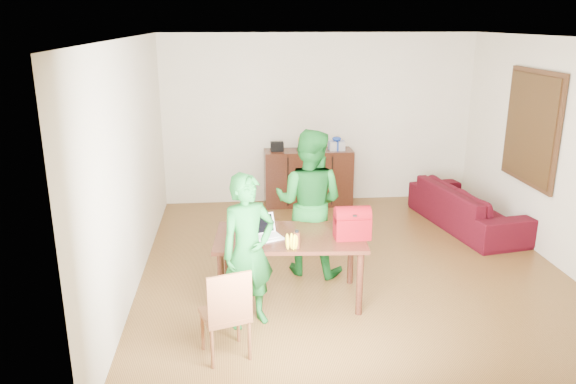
{
  "coord_description": "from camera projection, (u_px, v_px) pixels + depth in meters",
  "views": [
    {
      "loc": [
        -1.37,
        -6.12,
        2.88
      ],
      "look_at": [
        -0.82,
        -0.49,
        1.14
      ],
      "focal_mm": 35.0,
      "sensor_mm": 36.0,
      "label": 1
    }
  ],
  "objects": [
    {
      "name": "room",
      "position": [
        354.0,
        161.0,
        6.54
      ],
      "size": [
        5.2,
        5.7,
        2.9
      ],
      "color": "#4A2E12",
      "rests_on": "ground"
    },
    {
      "name": "table",
      "position": [
        290.0,
        243.0,
        5.88
      ],
      "size": [
        1.61,
        0.99,
        0.73
      ],
      "rotation": [
        0.0,
        0.0,
        -0.08
      ],
      "color": "black",
      "rests_on": "ground"
    },
    {
      "name": "chair",
      "position": [
        226.0,
        330.0,
        4.97
      ],
      "size": [
        0.48,
        0.47,
        0.86
      ],
      "rotation": [
        0.0,
        0.0,
        0.3
      ],
      "color": "brown",
      "rests_on": "ground"
    },
    {
      "name": "person_near",
      "position": [
        248.0,
        251.0,
        5.36
      ],
      "size": [
        0.66,
        0.56,
        1.53
      ],
      "primitive_type": "imported",
      "rotation": [
        0.0,
        0.0,
        0.42
      ],
      "color": "#13591E",
      "rests_on": "ground"
    },
    {
      "name": "person_far",
      "position": [
        309.0,
        203.0,
        6.49
      ],
      "size": [
        1.03,
        0.93,
        1.72
      ],
      "primitive_type": "imported",
      "rotation": [
        0.0,
        0.0,
        2.72
      ],
      "color": "#13591B",
      "rests_on": "ground"
    },
    {
      "name": "laptop",
      "position": [
        266.0,
        235.0,
        5.76
      ],
      "size": [
        0.37,
        0.32,
        0.22
      ],
      "rotation": [
        0.0,
        0.0,
        0.37
      ],
      "color": "white",
      "rests_on": "table"
    },
    {
      "name": "bananas",
      "position": [
        292.0,
        246.0,
        5.5
      ],
      "size": [
        0.17,
        0.11,
        0.06
      ],
      "primitive_type": null,
      "rotation": [
        0.0,
        0.0,
        -0.04
      ],
      "color": "yellow",
      "rests_on": "table"
    },
    {
      "name": "bottle",
      "position": [
        297.0,
        239.0,
        5.51
      ],
      "size": [
        0.07,
        0.07,
        0.19
      ],
      "primitive_type": "cylinder",
      "rotation": [
        0.0,
        0.0,
        0.08
      ],
      "color": "#542513",
      "rests_on": "table"
    },
    {
      "name": "red_bag",
      "position": [
        352.0,
        226.0,
        5.75
      ],
      "size": [
        0.36,
        0.21,
        0.27
      ],
      "primitive_type": "cube",
      "rotation": [
        0.0,
        0.0,
        0.01
      ],
      "color": "maroon",
      "rests_on": "table"
    },
    {
      "name": "sofa",
      "position": [
        467.0,
        207.0,
        8.09
      ],
      "size": [
        1.15,
        2.17,
        0.6
      ],
      "primitive_type": "imported",
      "rotation": [
        0.0,
        0.0,
        1.75
      ],
      "color": "#3A0712",
      "rests_on": "ground"
    }
  ]
}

